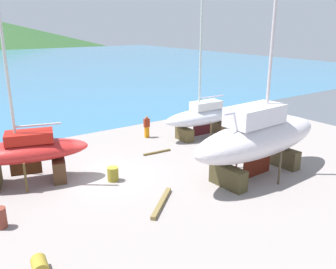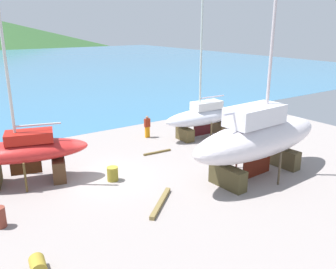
% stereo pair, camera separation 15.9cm
% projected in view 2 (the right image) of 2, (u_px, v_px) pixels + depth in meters
% --- Properties ---
extents(ground_plane, '(42.21, 42.21, 0.00)m').
position_uv_depth(ground_plane, '(120.00, 189.00, 19.21)').
color(ground_plane, gray).
extents(sailboat_large_starboard, '(6.78, 2.23, 11.70)m').
position_uv_depth(sailboat_large_starboard, '(203.00, 116.00, 27.66)').
color(sailboat_large_starboard, brown).
rests_on(sailboat_large_starboard, ground).
extents(sailboat_small_center, '(7.21, 4.13, 11.05)m').
position_uv_depth(sailboat_small_center, '(25.00, 152.00, 19.50)').
color(sailboat_small_center, '#4A4121').
rests_on(sailboat_small_center, ground).
extents(sailboat_mid_port, '(9.84, 3.27, 17.23)m').
position_uv_depth(sailboat_mid_port, '(258.00, 137.00, 20.17)').
color(sailboat_mid_port, '#4A3F27').
rests_on(sailboat_mid_port, ground).
extents(worker, '(0.45, 0.25, 1.72)m').
position_uv_depth(worker, '(147.00, 126.00, 27.65)').
color(worker, orange).
rests_on(worker, ground).
extents(barrel_ochre, '(0.65, 0.85, 0.56)m').
position_uv_depth(barrel_ochre, '(38.00, 265.00, 12.72)').
color(barrel_ochre, olive).
rests_on(barrel_ochre, ground).
extents(barrel_rust_near, '(0.58, 0.58, 0.93)m').
position_uv_depth(barrel_rust_near, '(0.00, 217.00, 15.50)').
color(barrel_rust_near, brown).
rests_on(barrel_rust_near, ground).
extents(barrel_blue_faded, '(0.78, 0.78, 0.80)m').
position_uv_depth(barrel_blue_faded, '(113.00, 174.00, 20.13)').
color(barrel_blue_faded, olive).
rests_on(barrel_blue_faded, ground).
extents(timber_plank_near, '(2.49, 2.23, 0.19)m').
position_uv_depth(timber_plank_near, '(161.00, 203.00, 17.52)').
color(timber_plank_near, olive).
rests_on(timber_plank_near, ground).
extents(timber_long_fore, '(2.08, 0.30, 0.12)m').
position_uv_depth(timber_long_fore, '(157.00, 152.00, 24.50)').
color(timber_long_fore, brown).
rests_on(timber_long_fore, ground).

